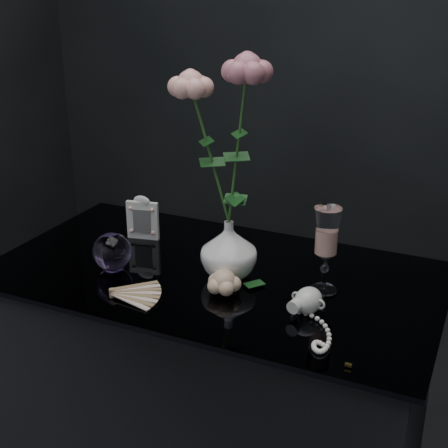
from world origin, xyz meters
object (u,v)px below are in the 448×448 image
at_px(wine_glass, 326,251).
at_px(paperweight, 112,252).
at_px(vase, 229,249).
at_px(pearl_jar, 308,299).
at_px(loose_rose, 224,282).
at_px(picture_frame, 143,217).

height_order(wine_glass, paperweight, wine_glass).
height_order(vase, paperweight, vase).
height_order(paperweight, pearl_jar, paperweight).
bearing_deg(wine_glass, vase, -174.55).
relative_size(loose_rose, pearl_jar, 0.83).
xyz_separation_m(vase, loose_rose, (0.02, -0.08, -0.04)).
height_order(wine_glass, pearl_jar, wine_glass).
distance_m(vase, wine_glass, 0.22).
relative_size(wine_glass, paperweight, 2.15).
relative_size(vase, loose_rose, 0.82).
bearing_deg(loose_rose, wine_glass, 5.83).
bearing_deg(wine_glass, paperweight, -168.29).
xyz_separation_m(picture_frame, loose_rose, (0.32, -0.19, -0.03)).
height_order(wine_glass, loose_rose, wine_glass).
height_order(vase, pearl_jar, vase).
relative_size(vase, picture_frame, 1.14).
relative_size(vase, pearl_jar, 0.68).
bearing_deg(pearl_jar, loose_rose, -168.79).
height_order(picture_frame, paperweight, picture_frame).
xyz_separation_m(wine_glass, pearl_jar, (-0.00, -0.10, -0.07)).
bearing_deg(pearl_jar, wine_glass, 99.32).
height_order(picture_frame, pearl_jar, picture_frame).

